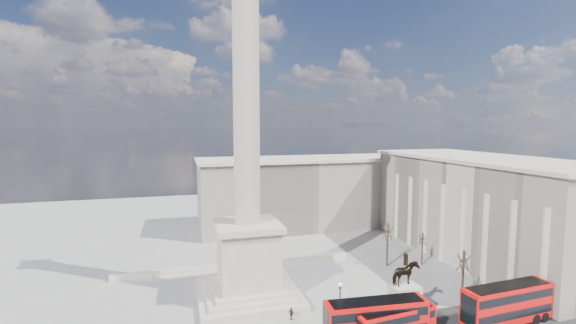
% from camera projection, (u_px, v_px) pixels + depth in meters
% --- Properties ---
extents(ground, '(180.00, 180.00, 0.00)m').
position_uv_depth(ground, '(255.00, 313.00, 50.09)').
color(ground, gray).
rests_on(ground, ground).
extents(nelsons_column, '(14.00, 14.00, 49.85)m').
position_uv_depth(nelsons_column, '(247.00, 208.00, 53.64)').
color(nelsons_column, '#B9AE9A').
rests_on(nelsons_column, ground).
extents(balustrade_wall, '(40.00, 0.60, 1.10)m').
position_uv_depth(balustrade_wall, '(237.00, 266.00, 65.36)').
color(balustrade_wall, '#BEB49E').
rests_on(balustrade_wall, ground).
extents(building_east, '(19.00, 46.00, 18.60)m').
position_uv_depth(building_east, '(484.00, 207.00, 70.96)').
color(building_east, '#B3A693').
rests_on(building_east, ground).
extents(building_northeast, '(51.00, 17.00, 16.60)m').
position_uv_depth(building_northeast, '(305.00, 192.00, 93.02)').
color(building_northeast, '#B3A693').
rests_on(building_northeast, ground).
extents(red_bus_b, '(11.94, 3.66, 4.77)m').
position_uv_depth(red_bus_b, '(376.00, 319.00, 43.47)').
color(red_bus_b, red).
rests_on(red_bus_b, ground).
extents(red_bus_c, '(9.83, 3.15, 3.92)m').
position_uv_depth(red_bus_c, '(396.00, 324.00, 43.25)').
color(red_bus_c, red).
rests_on(red_bus_c, ground).
extents(red_bus_d, '(12.27, 3.52, 4.92)m').
position_uv_depth(red_bus_d, '(507.00, 303.00, 47.25)').
color(red_bus_d, red).
rests_on(red_bus_d, ground).
extents(victorian_lamp, '(0.51, 0.51, 5.97)m').
position_uv_depth(victorian_lamp, '(340.00, 303.00, 45.40)').
color(victorian_lamp, black).
rests_on(victorian_lamp, ground).
extents(equestrian_statue, '(4.35, 3.26, 8.97)m').
position_uv_depth(equestrian_statue, '(405.00, 298.00, 47.36)').
color(equestrian_statue, '#BEB49E').
rests_on(equestrian_statue, ground).
extents(bare_tree_near, '(1.84, 1.84, 8.04)m').
position_uv_depth(bare_tree_near, '(464.00, 260.00, 51.57)').
color(bare_tree_near, '#332319').
rests_on(bare_tree_near, ground).
extents(bare_tree_mid, '(1.58, 1.58, 5.99)m').
position_uv_depth(bare_tree_mid, '(423.00, 238.00, 67.05)').
color(bare_tree_mid, '#332319').
rests_on(bare_tree_mid, ground).
extents(bare_tree_far, '(1.96, 1.96, 7.99)m').
position_uv_depth(bare_tree_far, '(388.00, 231.00, 66.26)').
color(bare_tree_far, '#332319').
rests_on(bare_tree_far, ground).
extents(pedestrian_walking, '(0.81, 0.66, 1.93)m').
position_uv_depth(pedestrian_walking, '(387.00, 308.00, 49.35)').
color(pedestrian_walking, black).
rests_on(pedestrian_walking, ground).
extents(pedestrian_standing, '(0.83, 0.69, 1.55)m').
position_uv_depth(pedestrian_standing, '(487.00, 296.00, 53.25)').
color(pedestrian_standing, black).
rests_on(pedestrian_standing, ground).
extents(pedestrian_crossing, '(0.93, 0.98, 1.63)m').
position_uv_depth(pedestrian_crossing, '(291.00, 314.00, 48.21)').
color(pedestrian_crossing, black).
rests_on(pedestrian_crossing, ground).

